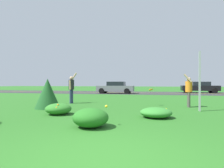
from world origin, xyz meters
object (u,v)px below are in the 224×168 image
Objects in this scene: person_thrower_dark_shirt at (71,87)px; car_black_center_left at (200,87)px; frisbee_orange at (151,90)px; car_gray_center_right at (116,87)px; person_catcher_orange_shirt at (189,89)px; sign_post_near_path at (200,81)px.

person_thrower_dark_shirt reaches higher than car_black_center_left.
car_gray_center_right is at bearing 110.29° from frisbee_orange.
person_thrower_dark_shirt is 4.88m from frisbee_orange.
person_thrower_dark_shirt reaches higher than frisbee_orange.
car_gray_center_right is at bearing 117.56° from person_catcher_orange_shirt.
person_thrower_dark_shirt is 7.72× the size of frisbee_orange.
sign_post_near_path is 7.28m from person_thrower_dark_shirt.
person_thrower_dark_shirt is at bearing -91.85° from car_gray_center_right.
car_black_center_left is 11.05m from car_gray_center_right.
car_black_center_left is (5.98, 15.68, -0.16)m from frisbee_orange.
person_catcher_orange_shirt reaches higher than car_black_center_left.
person_catcher_orange_shirt is at bearing -5.34° from frisbee_orange.
person_thrower_dark_shirt reaches higher than person_catcher_orange_shirt.
person_catcher_orange_shirt is 0.39× the size of car_gray_center_right.
sign_post_near_path is 10.79× the size of frisbee_orange.
person_catcher_orange_shirt is at bearing -3.34° from person_thrower_dark_shirt.
person_catcher_orange_shirt is 13.90m from car_gray_center_right.
car_black_center_left and car_gray_center_right have the same top height.
person_catcher_orange_shirt is 7.04× the size of frisbee_orange.
sign_post_near_path reaches higher than car_gray_center_right.
sign_post_near_path is 1.40× the size of person_thrower_dark_shirt.
car_gray_center_right is (-6.66, 13.74, -0.60)m from sign_post_near_path.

